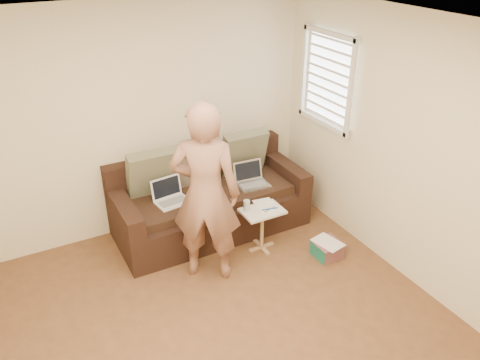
{
  "coord_description": "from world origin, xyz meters",
  "views": [
    {
      "loc": [
        -1.38,
        -2.65,
        3.22
      ],
      "look_at": [
        0.8,
        1.4,
        0.78
      ],
      "focal_mm": 36.19,
      "sensor_mm": 36.0,
      "label": 1
    }
  ],
  "objects": [
    {
      "name": "pillow_left",
      "position": [
        0.01,
        1.99,
        0.79
      ],
      "size": [
        0.55,
        0.29,
        0.57
      ],
      "primitive_type": null,
      "rotation": [
        0.28,
        0.0,
        0.0
      ],
      "color": "#62674C",
      "rests_on": "sofa"
    },
    {
      "name": "striped_box",
      "position": [
        1.49,
        0.68,
        0.09
      ],
      "size": [
        0.29,
        0.29,
        0.18
      ],
      "primitive_type": null,
      "color": "#D11F44",
      "rests_on": "ground"
    },
    {
      "name": "side_table",
      "position": [
        0.94,
        1.15,
        0.25
      ],
      "size": [
        0.45,
        0.32,
        0.5
      ],
      "primitive_type": null,
      "color": "silver",
      "rests_on": "ground"
    },
    {
      "name": "window_blinds",
      "position": [
        1.95,
        1.5,
        1.7
      ],
      "size": [
        0.12,
        0.88,
        1.08
      ],
      "primitive_type": null,
      "color": "white",
      "rests_on": "wall_right"
    },
    {
      "name": "wall_back",
      "position": [
        0.0,
        2.25,
        1.3
      ],
      "size": [
        4.0,
        0.0,
        4.0
      ],
      "primitive_type": "plane",
      "rotation": [
        1.57,
        0.0,
        0.0
      ],
      "color": "beige",
      "rests_on": "ground"
    },
    {
      "name": "person",
      "position": [
        0.24,
        1.05,
        0.94
      ],
      "size": [
        0.82,
        0.77,
        1.87
      ],
      "primitive_type": "imported",
      "rotation": [
        0.0,
        0.0,
        2.54
      ],
      "color": "#A06557",
      "rests_on": "ground"
    },
    {
      "name": "pillow_right",
      "position": [
        1.16,
        1.98,
        0.79
      ],
      "size": [
        0.55,
        0.28,
        0.57
      ],
      "primitive_type": null,
      "rotation": [
        0.26,
        0.0,
        0.0
      ],
      "color": "#62674C",
      "rests_on": "sofa"
    },
    {
      "name": "ceiling",
      "position": [
        0.0,
        0.0,
        2.6
      ],
      "size": [
        4.5,
        4.5,
        0.0
      ],
      "primitive_type": "plane",
      "rotation": [
        3.14,
        0.0,
        0.0
      ],
      "color": "white",
      "rests_on": "wall_back"
    },
    {
      "name": "drinking_glass",
      "position": [
        0.79,
        1.23,
        0.56
      ],
      "size": [
        0.07,
        0.07,
        0.12
      ],
      "primitive_type": null,
      "color": "silver",
      "rests_on": "side_table"
    },
    {
      "name": "laptop_silver",
      "position": [
        1.1,
        1.63,
        0.52
      ],
      "size": [
        0.38,
        0.28,
        0.24
      ],
      "primitive_type": null,
      "rotation": [
        0.0,
        0.0,
        -0.07
      ],
      "color": "#B7BABC",
      "rests_on": "sofa"
    },
    {
      "name": "laptop_white",
      "position": [
        0.13,
        1.71,
        0.52
      ],
      "size": [
        0.39,
        0.3,
        0.26
      ],
      "primitive_type": null,
      "rotation": [
        0.0,
        0.0,
        0.13
      ],
      "color": "white",
      "rests_on": "sofa"
    },
    {
      "name": "sofa",
      "position": [
        0.61,
        1.77,
        0.42
      ],
      "size": [
        2.2,
        0.95,
        0.85
      ],
      "primitive_type": null,
      "color": "black",
      "rests_on": "ground"
    },
    {
      "name": "floor",
      "position": [
        0.0,
        0.0,
        0.0
      ],
      "size": [
        4.5,
        4.5,
        0.0
      ],
      "primitive_type": "plane",
      "color": "brown",
      "rests_on": "ground"
    },
    {
      "name": "scissors",
      "position": [
        1.02,
        1.12,
        0.5
      ],
      "size": [
        0.19,
        0.13,
        0.02
      ],
      "primitive_type": null,
      "rotation": [
        0.0,
        0.0,
        0.17
      ],
      "color": "silver",
      "rests_on": "side_table"
    },
    {
      "name": "pillow_mid",
      "position": [
        0.56,
        1.98,
        0.79
      ],
      "size": [
        0.55,
        0.27,
        0.57
      ],
      "primitive_type": null,
      "rotation": [
        0.24,
        0.0,
        0.0
      ],
      "color": "#6D5C4E",
      "rests_on": "sofa"
    },
    {
      "name": "wall_right",
      "position": [
        2.0,
        0.0,
        1.3
      ],
      "size": [
        0.0,
        4.5,
        4.5
      ],
      "primitive_type": "plane",
      "rotation": [
        1.57,
        0.0,
        -1.57
      ],
      "color": "beige",
      "rests_on": "ground"
    },
    {
      "name": "paper_on_table",
      "position": [
        1.02,
        1.21,
        0.5
      ],
      "size": [
        0.25,
        0.33,
        0.0
      ],
      "primitive_type": null,
      "rotation": [
        0.0,
        0.0,
        -0.14
      ],
      "color": "white",
      "rests_on": "side_table"
    }
  ]
}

